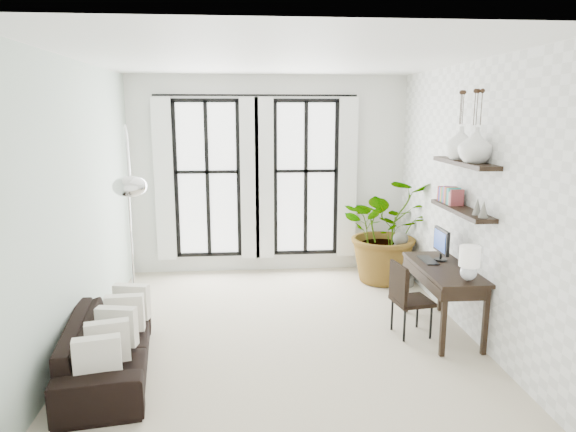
{
  "coord_description": "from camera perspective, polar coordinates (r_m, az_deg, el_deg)",
  "views": [
    {
      "loc": [
        -0.38,
        -5.86,
        2.61
      ],
      "look_at": [
        0.13,
        0.3,
        1.37
      ],
      "focal_mm": 32.0,
      "sensor_mm": 36.0,
      "label": 1
    }
  ],
  "objects": [
    {
      "name": "buddha",
      "position": [
        8.11,
        12.28,
        -5.03
      ],
      "size": [
        0.47,
        0.47,
        0.84
      ],
      "color": "slate",
      "rests_on": "floor"
    },
    {
      "name": "plant",
      "position": [
        8.12,
        10.97,
        -1.46
      ],
      "size": [
        1.54,
        1.35,
        1.67
      ],
      "primitive_type": "imported",
      "rotation": [
        0.0,
        0.0,
        0.04
      ],
      "color": "#2D7228",
      "rests_on": "floor"
    },
    {
      "name": "wall_right",
      "position": [
        6.5,
        19.21,
        1.81
      ],
      "size": [
        0.0,
        5.0,
        5.0
      ],
      "primitive_type": "plane",
      "rotation": [
        1.57,
        0.0,
        -1.57
      ],
      "color": "white",
      "rests_on": "floor"
    },
    {
      "name": "ceiling",
      "position": [
        5.9,
        -1.06,
        17.13
      ],
      "size": [
        5.0,
        5.0,
        0.0
      ],
      "primitive_type": "plane",
      "color": "white",
      "rests_on": "wall_back"
    },
    {
      "name": "arc_lamp",
      "position": [
        6.03,
        -17.38,
        4.38
      ],
      "size": [
        0.75,
        2.03,
        2.48
      ],
      "color": "silver",
      "rests_on": "floor"
    },
    {
      "name": "wall_shelves",
      "position": [
        6.28,
        18.69,
        2.71
      ],
      "size": [
        0.25,
        1.3,
        0.6
      ],
      "color": "black",
      "rests_on": "wall_right"
    },
    {
      "name": "windows",
      "position": [
        8.35,
        -3.47,
        4.16
      ],
      "size": [
        3.26,
        0.13,
        2.65
      ],
      "color": "white",
      "rests_on": "wall_back"
    },
    {
      "name": "floor",
      "position": [
        6.43,
        -0.95,
        -12.58
      ],
      "size": [
        5.0,
        5.0,
        0.0
      ],
      "primitive_type": "plane",
      "color": "beige",
      "rests_on": "ground"
    },
    {
      "name": "throw_pillows",
      "position": [
        5.55,
        -18.47,
        -11.57
      ],
      "size": [
        0.4,
        1.52,
        0.4
      ],
      "color": "silver",
      "rests_on": "sofa"
    },
    {
      "name": "sofa",
      "position": [
        5.66,
        -19.35,
        -13.51
      ],
      "size": [
        1.04,
        2.06,
        0.58
      ],
      "primitive_type": "imported",
      "rotation": [
        0.0,
        0.0,
        1.71
      ],
      "color": "black",
      "rests_on": "floor"
    },
    {
      "name": "desk",
      "position": [
        6.36,
        17.05,
        -6.09
      ],
      "size": [
        0.59,
        1.38,
        1.21
      ],
      "color": "black",
      "rests_on": "floor"
    },
    {
      "name": "wall_left",
      "position": [
        6.23,
        -22.13,
        1.21
      ],
      "size": [
        0.0,
        5.0,
        5.0
      ],
      "primitive_type": "plane",
      "rotation": [
        1.57,
        0.0,
        1.57
      ],
      "color": "silver",
      "rests_on": "floor"
    },
    {
      "name": "wall_back",
      "position": [
        8.43,
        -2.12,
        4.51
      ],
      "size": [
        4.5,
        0.0,
        4.5
      ],
      "primitive_type": "plane",
      "rotation": [
        1.57,
        0.0,
        0.0
      ],
      "color": "white",
      "rests_on": "floor"
    },
    {
      "name": "desk_chair",
      "position": [
        6.27,
        12.98,
        -8.51
      ],
      "size": [
        0.48,
        0.48,
        0.89
      ],
      "rotation": [
        0.0,
        0.0,
        0.15
      ],
      "color": "black",
      "rests_on": "floor"
    },
    {
      "name": "vase_a",
      "position": [
        5.97,
        20.12,
        7.4
      ],
      "size": [
        0.37,
        0.37,
        0.38
      ],
      "primitive_type": "imported",
      "color": "white",
      "rests_on": "shelf_upper"
    },
    {
      "name": "vase_b",
      "position": [
        6.33,
        18.61,
        7.69
      ],
      "size": [
        0.37,
        0.37,
        0.38
      ],
      "primitive_type": "imported",
      "color": "white",
      "rests_on": "shelf_upper"
    }
  ]
}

